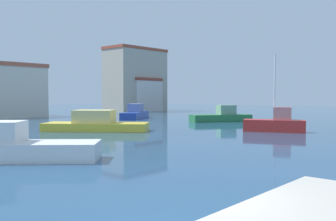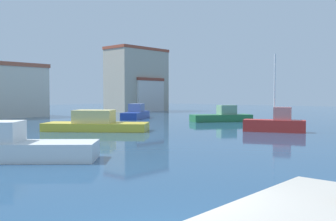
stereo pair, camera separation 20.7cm
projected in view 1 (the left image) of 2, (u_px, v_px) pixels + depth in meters
The scene contains 8 objects.
water at pixel (108, 129), 31.18m from camera, with size 160.00×160.00×0.00m, color navy.
sailboat_red_center_channel at pixel (276, 123), 28.94m from camera, with size 3.08×4.78×5.97m.
motorboat_green_far_left at pixel (222, 116), 40.50m from camera, with size 6.59×5.40×1.77m.
motorboat_white_behind_lamppost at pixel (7, 147), 16.13m from camera, with size 6.53×6.74×1.69m.
motorboat_yellow_near_pier at pixel (96, 123), 29.73m from camera, with size 7.01×8.10×1.64m.
motorboat_blue_far_right at pixel (135, 113), 46.25m from camera, with size 7.10×5.56×1.78m.
yacht_club at pixel (139, 95), 67.93m from camera, with size 6.46×5.94×5.90m.
harbor_office at pixel (136, 80), 67.64m from camera, with size 11.05×5.70×11.25m.
Camera 1 is at (-4.90, -4.41, 2.78)m, focal length 40.32 mm.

